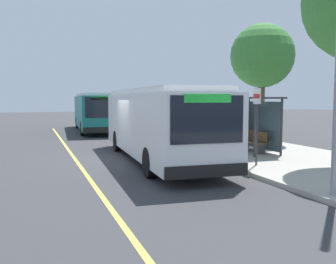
{
  "coord_description": "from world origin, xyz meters",
  "views": [
    {
      "loc": [
        15.79,
        -3.87,
        2.57
      ],
      "look_at": [
        1.98,
        1.07,
        1.27
      ],
      "focal_mm": 40.71,
      "sensor_mm": 36.0,
      "label": 1
    }
  ],
  "objects_px": {
    "transit_bus_second": "(94,111)",
    "route_sign_post": "(257,116)",
    "transit_bus_main": "(158,122)",
    "waiting_bench": "(253,141)",
    "pedestrian_commuter": "(231,130)"
  },
  "relations": [
    {
      "from": "transit_bus_second",
      "to": "route_sign_post",
      "type": "bearing_deg",
      "value": 9.11
    },
    {
      "from": "transit_bus_main",
      "to": "waiting_bench",
      "type": "xyz_separation_m",
      "value": [
        0.11,
        4.53,
        -0.98
      ]
    },
    {
      "from": "waiting_bench",
      "to": "pedestrian_commuter",
      "type": "relative_size",
      "value": 0.95
    },
    {
      "from": "waiting_bench",
      "to": "pedestrian_commuter",
      "type": "xyz_separation_m",
      "value": [
        -0.8,
        -0.73,
        0.48
      ]
    },
    {
      "from": "route_sign_post",
      "to": "pedestrian_commuter",
      "type": "distance_m",
      "value": 4.04
    },
    {
      "from": "transit_bus_second",
      "to": "waiting_bench",
      "type": "height_order",
      "value": "transit_bus_second"
    },
    {
      "from": "transit_bus_second",
      "to": "waiting_bench",
      "type": "distance_m",
      "value": 16.18
    },
    {
      "from": "transit_bus_second",
      "to": "pedestrian_commuter",
      "type": "height_order",
      "value": "transit_bus_second"
    },
    {
      "from": "route_sign_post",
      "to": "transit_bus_main",
      "type": "bearing_deg",
      "value": -138.76
    },
    {
      "from": "waiting_bench",
      "to": "transit_bus_main",
      "type": "bearing_deg",
      "value": -91.42
    },
    {
      "from": "transit_bus_main",
      "to": "transit_bus_second",
      "type": "bearing_deg",
      "value": -179.17
    },
    {
      "from": "pedestrian_commuter",
      "to": "transit_bus_second",
      "type": "bearing_deg",
      "value": -164.63
    },
    {
      "from": "transit_bus_second",
      "to": "pedestrian_commuter",
      "type": "relative_size",
      "value": 6.76
    },
    {
      "from": "transit_bus_second",
      "to": "transit_bus_main",
      "type": "bearing_deg",
      "value": 0.83
    },
    {
      "from": "waiting_bench",
      "to": "route_sign_post",
      "type": "relative_size",
      "value": 0.57
    }
  ]
}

